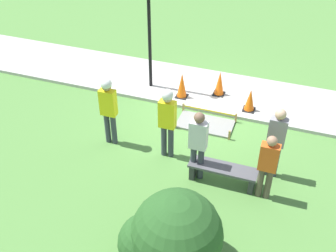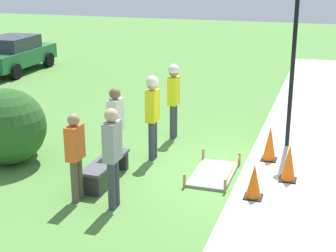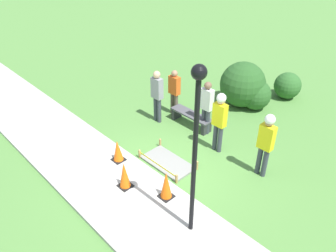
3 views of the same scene
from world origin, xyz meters
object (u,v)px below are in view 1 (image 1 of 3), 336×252
at_px(bystander_in_white_shirt, 276,139).
at_px(lamppost_near, 149,6).
at_px(worker_supervisor, 108,105).
at_px(traffic_cone_sidewalk_edge, 182,85).
at_px(traffic_cone_near_patch, 250,100).
at_px(traffic_cone_far_patch, 220,83).
at_px(park_bench, 223,172).
at_px(bystander_in_orange_shirt, 268,164).
at_px(bystander_in_gray_shirt, 198,142).
at_px(worker_assistant, 167,117).

xyz_separation_m(bystander_in_white_shirt, lamppost_near, (4.09, -2.72, 1.59)).
distance_m(worker_supervisor, bystander_in_white_shirt, 4.08).
relative_size(traffic_cone_sidewalk_edge, worker_supervisor, 0.41).
xyz_separation_m(traffic_cone_near_patch, traffic_cone_far_patch, (1.02, -0.54, 0.05)).
distance_m(traffic_cone_sidewalk_edge, bystander_in_white_shirt, 3.89).
relative_size(park_bench, bystander_in_orange_shirt, 0.93).
xyz_separation_m(traffic_cone_far_patch, bystander_in_gray_shirt, (-0.34, 3.58, 0.57)).
relative_size(bystander_in_orange_shirt, bystander_in_white_shirt, 0.90).
bearing_deg(park_bench, worker_assistant, -17.75).
bearing_deg(traffic_cone_near_patch, bystander_in_orange_shirt, 105.96).
bearing_deg(bystander_in_gray_shirt, bystander_in_orange_shirt, 175.40).
bearing_deg(bystander_in_orange_shirt, park_bench, -8.37).
bearing_deg(traffic_cone_far_patch, worker_assistant, 79.66).
xyz_separation_m(park_bench, bystander_in_orange_shirt, (-0.96, 0.14, 0.64)).
height_order(traffic_cone_near_patch, bystander_in_white_shirt, bystander_in_white_shirt).
height_order(worker_supervisor, bystander_in_white_shirt, worker_supervisor).
bearing_deg(bystander_in_orange_shirt, bystander_in_gray_shirt, -4.60).
bearing_deg(lamppost_near, bystander_in_orange_shirt, 139.20).
relative_size(traffic_cone_sidewalk_edge, worker_assistant, 0.40).
bearing_deg(traffic_cone_far_patch, bystander_in_gray_shirt, 95.49).
relative_size(bystander_in_orange_shirt, lamppost_near, 0.43).
relative_size(park_bench, bystander_in_gray_shirt, 0.87).
xyz_separation_m(traffic_cone_near_patch, worker_assistant, (1.58, 2.54, 0.75)).
relative_size(traffic_cone_near_patch, lamppost_near, 0.17).
distance_m(worker_assistant, bystander_in_orange_shirt, 2.57).
bearing_deg(traffic_cone_near_patch, park_bench, 88.97).
bearing_deg(traffic_cone_sidewalk_edge, park_bench, 122.88).
bearing_deg(traffic_cone_far_patch, traffic_cone_sidewalk_edge, 26.46).
xyz_separation_m(worker_supervisor, bystander_in_white_shirt, (-4.08, -0.13, -0.08)).
distance_m(traffic_cone_near_patch, bystander_in_orange_shirt, 3.34).
relative_size(traffic_cone_far_patch, traffic_cone_sidewalk_edge, 0.98).
distance_m(park_bench, bystander_in_white_shirt, 1.41).
distance_m(traffic_cone_far_patch, park_bench, 3.69).
distance_m(park_bench, worker_supervisor, 3.22).
distance_m(traffic_cone_far_patch, lamppost_near, 3.05).
bearing_deg(bystander_in_white_shirt, traffic_cone_far_patch, -56.13).
height_order(park_bench, bystander_in_gray_shirt, bystander_in_gray_shirt).
distance_m(worker_assistant, lamppost_near, 3.58).
bearing_deg(park_bench, traffic_cone_near_patch, -91.03).
distance_m(bystander_in_gray_shirt, lamppost_near, 4.47).
bearing_deg(bystander_in_white_shirt, worker_assistant, 3.17).
xyz_separation_m(park_bench, bystander_in_gray_shirt, (0.62, 0.01, 0.72)).
distance_m(worker_supervisor, bystander_in_gray_shirt, 2.51).
xyz_separation_m(worker_assistant, lamppost_near, (1.56, -2.86, 1.49)).
height_order(traffic_cone_sidewalk_edge, lamppost_near, lamppost_near).
height_order(park_bench, lamppost_near, lamppost_near).
relative_size(traffic_cone_far_patch, park_bench, 0.48).
bearing_deg(traffic_cone_sidewalk_edge, bystander_in_white_shirt, 140.86).
xyz_separation_m(traffic_cone_near_patch, traffic_cone_sidewalk_edge, (2.03, -0.03, 0.06)).
height_order(worker_supervisor, worker_assistant, worker_assistant).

